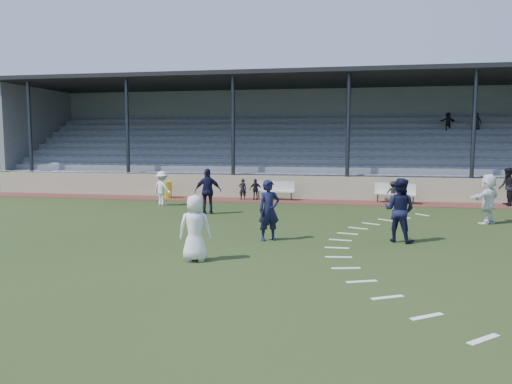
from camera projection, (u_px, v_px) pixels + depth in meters
ground at (240, 244)px, 14.84m from camera, size 90.00×90.00×0.00m
cinder_track at (286, 201)px, 25.09m from camera, size 34.00×2.00×0.02m
retaining_wall at (289, 187)px, 26.06m from camera, size 34.00×0.18×1.20m
bench_left at (275, 189)px, 25.55m from camera, size 2.03×0.61×0.95m
bench_right at (395, 191)px, 24.25m from camera, size 2.03×1.04×0.95m
trash_bin at (167, 190)px, 26.34m from camera, size 0.54×0.54×0.86m
football at (194, 239)px, 15.00m from camera, size 0.23×0.23×0.23m
player_white_lead at (195, 228)px, 12.71m from camera, size 0.91×0.67×1.71m
player_navy_lead at (269, 210)px, 15.29m from camera, size 0.82×0.74×1.87m
player_navy_mid at (399, 210)px, 15.09m from camera, size 1.17×1.07×1.94m
player_white_wing at (162, 188)px, 23.42m from camera, size 1.20×0.99×1.62m
player_navy_wing at (208, 191)px, 20.75m from camera, size 1.20×0.76×1.90m
player_white_back at (488, 199)px, 18.32m from camera, size 1.56×1.64×1.85m
official at (507, 187)px, 23.15m from camera, size 0.71×0.89×1.78m
sub_left_near at (243, 189)px, 25.53m from camera, size 0.45×0.37×1.07m
sub_left_far at (256, 189)px, 25.43m from camera, size 0.68×0.48×1.08m
sub_right at (393, 192)px, 24.22m from camera, size 0.72×0.46×1.06m
grandstand at (298, 154)px, 30.49m from camera, size 34.60×9.00×6.61m
penalty_arc at (383, 250)px, 14.07m from camera, size 3.89×14.63×0.01m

